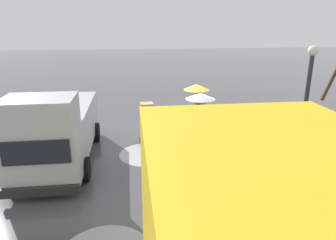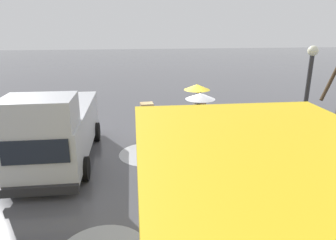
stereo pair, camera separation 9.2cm
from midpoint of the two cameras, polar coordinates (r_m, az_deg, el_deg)
ground_plane at (r=12.20m, az=1.87°, el=-3.65°), size 90.00×90.00×0.00m
slush_patch_near_cluster at (r=13.04m, az=6.53°, el=-2.30°), size 2.34×2.34×0.01m
slush_patch_under_van at (r=10.91m, az=-3.43°, el=-6.31°), size 2.08×2.08×0.01m
cargo_van_parked_right at (r=10.46m, az=-19.70°, el=-1.51°), size 2.21×5.35×2.60m
shopping_cart_vendor at (r=12.07m, az=2.36°, el=-1.02°), size 0.58×0.83×1.02m
hand_dolly_boxes at (r=11.39m, az=-3.69°, el=-0.47°), size 0.55×0.73×1.64m
pedestrian_pink_side at (r=10.84m, az=6.50°, el=2.24°), size 1.04×1.04×2.15m
pedestrian_black_side at (r=12.37m, az=5.80°, el=4.27°), size 1.04×1.04×2.15m
street_lamp at (r=9.43m, az=24.62°, el=3.44°), size 0.28×0.28×3.86m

